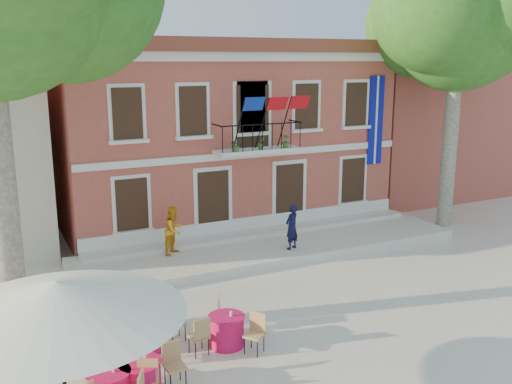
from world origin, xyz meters
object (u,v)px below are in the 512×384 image
object	(u,v)px
cafe_table_3	(226,329)
cafe_table_4	(147,332)
pedestrian_navy	(292,227)
pedestrian_orange	(174,230)
cafe_table_1	(140,377)
patio_umbrella	(57,299)
plane_tree_east	(459,18)

from	to	relation	value
cafe_table_3	cafe_table_4	size ratio (longest dim) A/B	1.00
pedestrian_navy	pedestrian_orange	world-z (taller)	pedestrian_orange
pedestrian_orange	cafe_table_1	size ratio (longest dim) A/B	0.88
patio_umbrella	pedestrian_orange	xyz separation A→B (m)	(4.73, 8.43, -1.74)
pedestrian_orange	cafe_table_3	xyz separation A→B (m)	(-0.74, -6.18, -0.70)
plane_tree_east	pedestrian_navy	bearing A→B (deg)	-175.52
cafe_table_1	cafe_table_4	distance (m)	1.97
cafe_table_4	cafe_table_1	bearing A→B (deg)	-109.46
cafe_table_1	cafe_table_3	bearing A→B (deg)	25.82
pedestrian_orange	pedestrian_navy	bearing A→B (deg)	-58.01
pedestrian_navy	cafe_table_3	distance (m)	6.68
pedestrian_orange	cafe_table_3	size ratio (longest dim) A/B	0.89
patio_umbrella	pedestrian_navy	world-z (taller)	patio_umbrella
cafe_table_3	cafe_table_4	world-z (taller)	same
cafe_table_1	cafe_table_3	size ratio (longest dim) A/B	1.01
patio_umbrella	pedestrian_navy	distance (m)	11.24
plane_tree_east	cafe_table_1	size ratio (longest dim) A/B	5.99
patio_umbrella	cafe_table_1	xyz separation A→B (m)	(1.57, 1.08, -2.44)
pedestrian_navy	cafe_table_1	distance (m)	9.22
pedestrian_orange	patio_umbrella	bearing A→B (deg)	-157.94
patio_umbrella	pedestrian_orange	size ratio (longest dim) A/B	2.59
plane_tree_east	patio_umbrella	xyz separation A→B (m)	(-16.18, -7.68, -5.42)
cafe_table_3	cafe_table_4	distance (m)	1.89
pedestrian_navy	pedestrian_orange	distance (m)	4.04
cafe_table_3	cafe_table_4	bearing A→B (deg)	158.70
plane_tree_east	pedestrian_navy	distance (m)	10.51
patio_umbrella	cafe_table_1	size ratio (longest dim) A/B	2.29
pedestrian_navy	pedestrian_orange	size ratio (longest dim) A/B	0.96
pedestrian_orange	cafe_table_4	world-z (taller)	pedestrian_orange
patio_umbrella	pedestrian_orange	distance (m)	9.82
plane_tree_east	cafe_table_4	size ratio (longest dim) A/B	6.04
pedestrian_navy	cafe_table_4	xyz separation A→B (m)	(-6.31, -4.15, -0.66)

